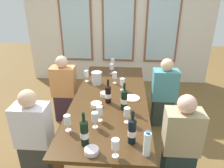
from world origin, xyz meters
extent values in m
plane|color=brown|center=(0.00, 0.00, 0.00)|extent=(12.00, 12.00, 0.00)
cube|color=silver|center=(0.00, 2.32, 1.45)|extent=(4.15, 0.06, 2.90)
cube|color=brown|center=(-0.95, 2.28, 1.45)|extent=(0.72, 0.03, 1.88)
cube|color=silver|center=(-0.95, 2.26, 1.45)|extent=(0.64, 0.01, 1.80)
cube|color=brown|center=(0.00, 2.28, 1.45)|extent=(0.72, 0.03, 1.88)
cube|color=silver|center=(0.00, 2.26, 1.45)|extent=(0.64, 0.01, 1.80)
cube|color=brown|center=(0.95, 2.28, 1.45)|extent=(0.72, 0.03, 1.88)
cube|color=silver|center=(0.95, 2.26, 1.45)|extent=(0.64, 0.01, 1.80)
cube|color=#442B14|center=(0.00, 0.00, 0.72)|extent=(0.95, 2.36, 0.04)
cube|color=#442B14|center=(-0.38, 1.08, 0.35)|extent=(0.07, 0.07, 0.70)
cube|color=#442B14|center=(0.38, 1.08, 0.35)|extent=(0.07, 0.07, 0.70)
cylinder|color=white|center=(0.28, -0.02, 0.74)|extent=(0.21, 0.21, 0.01)
cylinder|color=silver|center=(-0.24, 0.39, 0.82)|extent=(0.14, 0.14, 0.17)
cylinder|color=silver|center=(-0.24, 0.39, 0.92)|extent=(0.16, 0.16, 0.02)
cylinder|color=black|center=(0.27, -0.90, 0.86)|extent=(0.07, 0.07, 0.23)
cone|color=black|center=(0.27, -0.90, 0.99)|extent=(0.07, 0.07, 0.02)
cylinder|color=black|center=(0.27, -0.90, 1.04)|extent=(0.03, 0.03, 0.08)
cylinder|color=white|center=(0.27, -0.90, 0.85)|extent=(0.08, 0.08, 0.06)
cylinder|color=black|center=(-0.02, -0.15, 0.84)|extent=(0.07, 0.08, 0.21)
cone|color=black|center=(-0.02, -0.15, 0.96)|extent=(0.07, 0.08, 0.02)
cylinder|color=black|center=(-0.02, -0.15, 1.01)|extent=(0.03, 0.03, 0.08)
cylinder|color=white|center=(-0.02, -0.15, 0.83)|extent=(0.08, 0.08, 0.06)
cylinder|color=black|center=(-0.16, -0.95, 0.86)|extent=(0.08, 0.07, 0.24)
cone|color=black|center=(-0.16, -0.95, 0.99)|extent=(0.08, 0.07, 0.02)
cylinder|color=black|center=(-0.16, -0.95, 1.04)|extent=(0.03, 0.03, 0.08)
cylinder|color=silver|center=(-0.16, -0.95, 0.85)|extent=(0.08, 0.08, 0.06)
cylinder|color=black|center=(0.18, -0.30, 0.86)|extent=(0.08, 0.07, 0.23)
cone|color=black|center=(0.18, -0.30, 0.98)|extent=(0.08, 0.07, 0.02)
cylinder|color=black|center=(0.18, -0.30, 1.03)|extent=(0.03, 0.03, 0.08)
cylinder|color=silver|center=(0.18, -0.30, 0.84)|extent=(0.08, 0.08, 0.06)
cylinder|color=white|center=(-0.08, -1.06, 0.76)|extent=(0.13, 0.13, 0.04)
cylinder|color=white|center=(-0.08, 0.01, 0.77)|extent=(0.12, 0.12, 0.05)
cylinder|color=white|center=(-0.15, -0.27, 0.76)|extent=(0.13, 0.13, 0.05)
cylinder|color=white|center=(0.39, -1.05, 0.85)|extent=(0.06, 0.06, 0.22)
cylinder|color=blue|center=(0.39, -1.05, 0.97)|extent=(0.04, 0.04, 0.02)
cylinder|color=white|center=(-0.05, 1.12, 0.74)|extent=(0.06, 0.06, 0.00)
cylinder|color=white|center=(-0.05, 1.12, 0.78)|extent=(0.01, 0.01, 0.07)
cylinder|color=white|center=(-0.05, 1.12, 0.87)|extent=(0.07, 0.07, 0.09)
cylinder|color=#590C19|center=(-0.05, 1.12, 0.84)|extent=(0.06, 0.06, 0.04)
cylinder|color=white|center=(0.15, 0.22, 0.74)|extent=(0.06, 0.06, 0.00)
cylinder|color=white|center=(0.15, 0.22, 0.78)|extent=(0.01, 0.01, 0.07)
cylinder|color=white|center=(0.15, 0.22, 0.87)|extent=(0.07, 0.07, 0.09)
cylinder|color=beige|center=(0.15, 0.22, 0.83)|extent=(0.06, 0.06, 0.02)
cylinder|color=white|center=(0.03, 0.45, 0.74)|extent=(0.06, 0.06, 0.00)
cylinder|color=white|center=(0.03, 0.45, 0.78)|extent=(0.01, 0.01, 0.07)
cylinder|color=white|center=(0.03, 0.45, 0.87)|extent=(0.07, 0.07, 0.09)
cylinder|color=white|center=(0.22, -0.57, 0.74)|extent=(0.06, 0.06, 0.00)
cylinder|color=white|center=(0.22, -0.57, 0.78)|extent=(0.01, 0.01, 0.07)
cylinder|color=white|center=(0.22, -0.57, 0.87)|extent=(0.07, 0.07, 0.09)
cylinder|color=maroon|center=(0.22, -0.57, 0.84)|extent=(0.06, 0.06, 0.03)
cylinder|color=white|center=(-0.10, -0.69, 0.74)|extent=(0.06, 0.06, 0.00)
cylinder|color=white|center=(-0.10, -0.69, 0.78)|extent=(0.01, 0.01, 0.07)
cylinder|color=white|center=(-0.10, -0.69, 0.87)|extent=(0.07, 0.07, 0.09)
cylinder|color=white|center=(-0.05, 0.84, 0.74)|extent=(0.06, 0.06, 0.00)
cylinder|color=white|center=(-0.05, 0.84, 0.78)|extent=(0.01, 0.01, 0.07)
cylinder|color=white|center=(-0.05, 0.84, 0.87)|extent=(0.07, 0.07, 0.09)
cylinder|color=white|center=(-0.07, -0.56, 0.74)|extent=(0.06, 0.06, 0.00)
cylinder|color=white|center=(-0.07, -0.56, 0.78)|extent=(0.01, 0.01, 0.07)
cylinder|color=white|center=(-0.07, -0.56, 0.87)|extent=(0.07, 0.07, 0.09)
cylinder|color=white|center=(-0.40, 0.49, 0.74)|extent=(0.06, 0.06, 0.00)
cylinder|color=white|center=(-0.40, 0.49, 0.78)|extent=(0.01, 0.01, 0.07)
cylinder|color=white|center=(-0.40, 0.49, 0.87)|extent=(0.07, 0.07, 0.09)
cylinder|color=white|center=(-0.36, -0.76, 0.74)|extent=(0.06, 0.06, 0.00)
cylinder|color=white|center=(-0.36, -0.76, 0.78)|extent=(0.01, 0.01, 0.07)
cylinder|color=white|center=(-0.36, -0.76, 0.87)|extent=(0.07, 0.07, 0.09)
cylinder|color=white|center=(0.13, -1.09, 0.74)|extent=(0.06, 0.06, 0.00)
cylinder|color=white|center=(0.13, -1.09, 0.78)|extent=(0.01, 0.01, 0.07)
cylinder|color=white|center=(0.13, -1.09, 0.87)|extent=(0.07, 0.07, 0.09)
cube|color=#373833|center=(-0.80, -0.63, 0.23)|extent=(0.32, 0.24, 0.45)
cube|color=silver|center=(-0.80, -0.63, 0.69)|extent=(0.38, 0.24, 0.48)
sphere|color=beige|center=(-0.80, -0.63, 1.02)|extent=(0.19, 0.19, 0.19)
cube|color=#21312F|center=(0.80, -0.63, 0.23)|extent=(0.32, 0.24, 0.45)
cube|color=tan|center=(0.80, -0.63, 0.69)|extent=(0.38, 0.24, 0.48)
sphere|color=beige|center=(0.80, -0.63, 1.02)|extent=(0.19, 0.19, 0.19)
cube|color=#38232E|center=(-0.80, 0.57, 0.23)|extent=(0.32, 0.24, 0.45)
cube|color=#D78E52|center=(-0.80, 0.57, 0.69)|extent=(0.38, 0.24, 0.48)
sphere|color=beige|center=(-0.80, 0.57, 1.02)|extent=(0.19, 0.19, 0.19)
cube|color=#2E382F|center=(0.80, 0.55, 0.23)|extent=(0.32, 0.24, 0.45)
cube|color=teal|center=(0.80, 0.55, 0.69)|extent=(0.38, 0.24, 0.48)
sphere|color=beige|center=(0.80, 0.55, 1.02)|extent=(0.19, 0.19, 0.19)
camera|label=1|loc=(0.20, -2.47, 2.03)|focal=33.88mm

